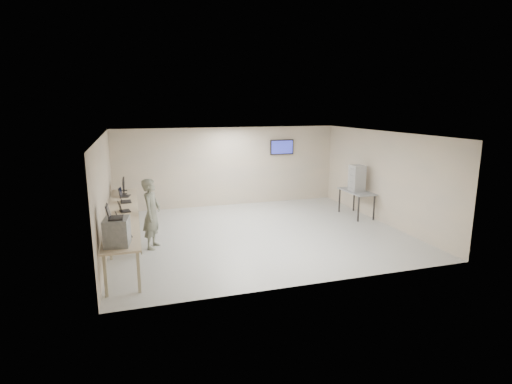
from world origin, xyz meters
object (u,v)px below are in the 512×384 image
object	(u,v)px
workbench	(124,215)
equipment_box	(117,232)
side_table	(357,193)
soldier	(152,214)

from	to	relation	value
workbench	equipment_box	xyz separation A→B (m)	(-0.06, -2.55, 0.34)
workbench	side_table	xyz separation A→B (m)	(7.19, 0.77, -0.06)
equipment_box	side_table	size ratio (longest dim) A/B	0.38
soldier	side_table	distance (m)	6.60
equipment_box	side_table	distance (m)	7.98
side_table	soldier	bearing A→B (deg)	-170.27
workbench	soldier	world-z (taller)	soldier
workbench	equipment_box	size ratio (longest dim) A/B	11.21
workbench	side_table	distance (m)	7.23
equipment_box	side_table	world-z (taller)	equipment_box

